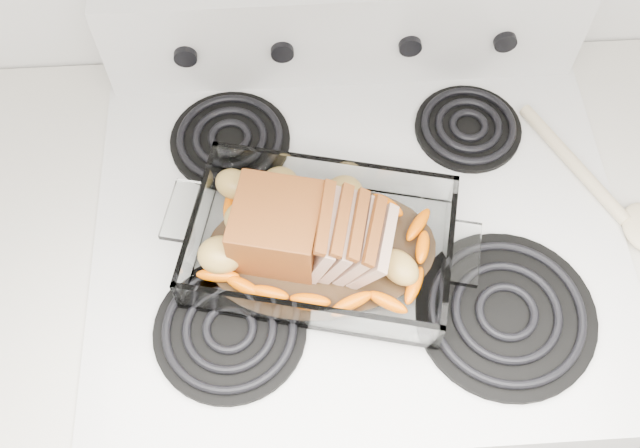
{
  "coord_description": "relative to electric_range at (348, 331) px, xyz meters",
  "views": [
    {
      "loc": [
        -0.09,
        1.14,
        1.86
      ],
      "look_at": [
        -0.06,
        1.62,
        0.99
      ],
      "focal_mm": 40.0,
      "sensor_mm": 36.0,
      "label": 1
    }
  ],
  "objects": [
    {
      "name": "counter_left",
      "position": [
        -0.67,
        -0.0,
        -0.02
      ],
      "size": [
        0.58,
        0.68,
        0.93
      ],
      "color": "white",
      "rests_on": "ground"
    },
    {
      "name": "baking_dish",
      "position": [
        -0.06,
        -0.05,
        0.48
      ],
      "size": [
        0.36,
        0.24,
        0.07
      ],
      "rotation": [
        0.0,
        0.0,
        -0.23
      ],
      "color": "silver",
      "rests_on": "electric_range"
    },
    {
      "name": "roast_vegetables",
      "position": [
        -0.06,
        -0.01,
        0.49
      ],
      "size": [
        0.37,
        0.2,
        0.05
      ],
      "rotation": [
        0.0,
        0.0,
        -0.23
      ],
      "color": "#FD6E00",
      "rests_on": "baking_dish"
    },
    {
      "name": "pork_roast",
      "position": [
        -0.09,
        -0.05,
        0.52
      ],
      "size": [
        0.22,
        0.12,
        0.1
      ],
      "rotation": [
        0.0,
        0.0,
        -0.22
      ],
      "color": "brown",
      "rests_on": "baking_dish"
    },
    {
      "name": "wooden_spoon",
      "position": [
        0.38,
        0.01,
        0.46
      ],
      "size": [
        0.17,
        0.28,
        0.02
      ],
      "rotation": [
        0.0,
        0.0,
        0.46
      ],
      "color": "#BFB38F",
      "rests_on": "electric_range"
    },
    {
      "name": "electric_range",
      "position": [
        0.0,
        0.0,
        0.0
      ],
      "size": [
        0.78,
        0.7,
        1.12
      ],
      "color": "silver",
      "rests_on": "ground"
    }
  ]
}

